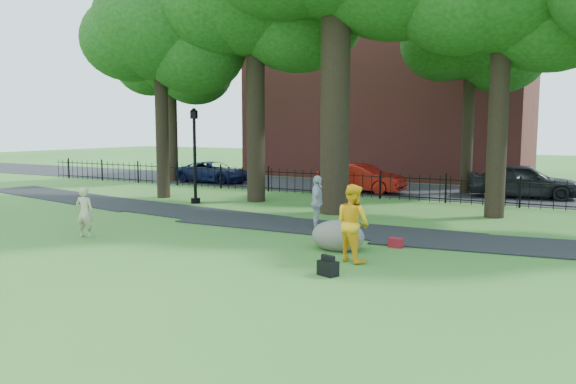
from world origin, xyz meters
The scene contains 15 objects.
ground centered at (0.00, 0.00, 0.00)m, with size 120.00×120.00×0.00m, color #2E6222.
footpath centered at (1.00, 3.90, 0.00)m, with size 36.00×2.60×0.03m, color black.
street centered at (0.00, 16.00, 0.00)m, with size 80.00×7.00×0.02m, color black.
iron_fence centered at (0.00, 12.00, 0.60)m, with size 44.00×0.04×1.20m.
brick_building centered at (-4.00, 24.00, 6.00)m, with size 18.00×8.00×12.00m, color brown.
woman centered at (-4.52, -0.94, 0.76)m, with size 0.55×0.36×1.51m, color tan.
man centered at (3.62, 0.20, 0.95)m, with size 0.93×0.72×1.91m, color #FCAD15.
pedestrian centered at (0.94, 3.63, 0.87)m, with size 1.02×0.43×1.74m, color #B3B3B8.
boulder centered at (2.77, 1.21, 0.43)m, with size 1.46×1.10×0.85m, color slate.
lamppost centered at (-6.45, 6.67, 2.02)m, with size 0.41×0.41×4.12m.
backpack centered at (3.68, -1.33, 0.17)m, with size 0.44×0.28×0.33m, color black.
red_bag centered at (4.05, 2.23, 0.13)m, with size 0.38×0.24×0.26m, color maroon.
red_sedan centered at (-1.71, 13.98, 0.72)m, with size 1.51×4.34×1.43m, color maroon.
navy_van centered at (-11.20, 14.32, 0.62)m, with size 2.07×4.48×1.24m, color #0B1239.
grey_car centered at (5.67, 15.50, 0.82)m, with size 1.93×4.79×1.63m, color black.
Camera 1 is at (8.88, -12.37, 3.28)m, focal length 35.00 mm.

